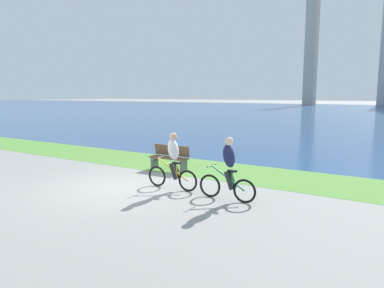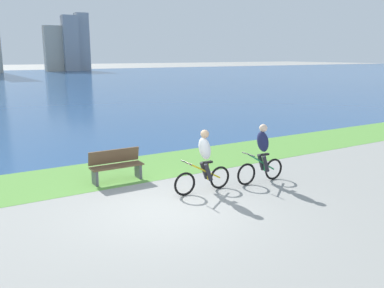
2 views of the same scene
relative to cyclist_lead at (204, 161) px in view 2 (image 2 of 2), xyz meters
The scene contains 5 objects.
ground_plane 1.79m from the cyclist_lead, 154.82° to the right, with size 300.00×300.00×0.00m, color gray.
grass_strip_bayside 3.40m from the cyclist_lead, 115.70° to the left, with size 120.00×2.93×0.01m, color #59933D.
cyclist_lead is the anchor object (origin of this frame).
cyclist_trailing 1.84m from the cyclist_lead, ahead, with size 1.62×0.52×1.66m.
bench_near_path 2.68m from the cyclist_lead, 127.37° to the left, with size 1.50×0.47×0.90m.
Camera 2 is at (-4.17, -7.91, 3.54)m, focal length 38.22 mm.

